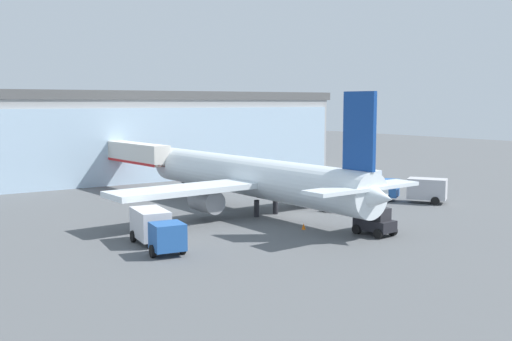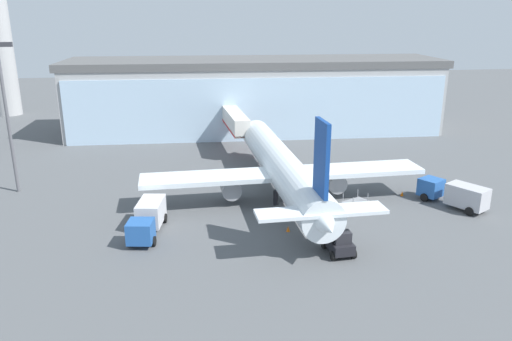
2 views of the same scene
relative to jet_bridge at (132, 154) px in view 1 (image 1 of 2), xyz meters
The scene contains 10 objects.
ground 25.94m from the jet_bridge, 78.64° to the right, with size 240.00×240.00×0.00m, color #545659.
terminal_building 12.84m from the jet_bridge, 66.73° to the left, with size 63.58×18.54×12.34m.
jet_bridge is the anchor object (origin of this frame).
airplane 21.83m from the jet_bridge, 82.72° to the right, with size 30.82×35.31×11.67m.
catering_truck 31.07m from the jet_bridge, 111.94° to the right, with size 3.54×7.57×2.65m.
fuel_truck 34.06m from the jet_bridge, 53.14° to the right, with size 5.57×7.42×2.65m.
baggage_cart 27.70m from the jet_bridge, 68.79° to the right, with size 3.22×2.69×1.50m.
pushback_tug 36.24m from the jet_bridge, 82.39° to the right, with size 2.31×3.29×2.30m.
safety_cone_nose 30.91m from the jet_bridge, 87.24° to the right, with size 0.36×0.36×0.55m, color orange.
safety_cone_wingtip 28.70m from the jet_bridge, 54.92° to the right, with size 0.36×0.36×0.55m, color orange.
Camera 1 is at (-36.77, -43.41, 10.84)m, focal length 42.00 mm.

